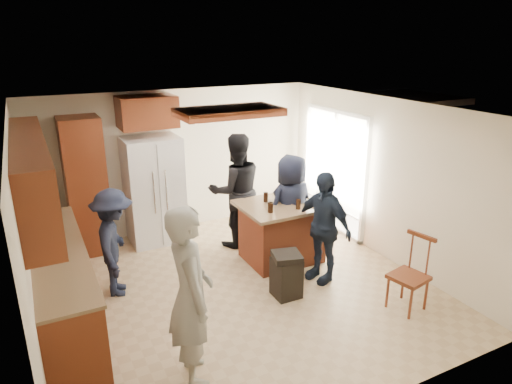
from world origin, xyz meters
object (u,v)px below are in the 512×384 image
person_behind_right (291,207)px  person_counter (115,243)px  person_behind_left (236,191)px  person_side_right (323,227)px  person_front_left (191,296)px  trash_bin (286,275)px  kitchen_island (282,231)px  spindle_chair (410,276)px  refrigerator (154,190)px

person_behind_right → person_counter: (-2.67, 0.12, -0.09)m
person_behind_left → person_behind_right: person_behind_left is taller
person_side_right → person_front_left: bearing=-80.1°
person_front_left → person_behind_left: person_behind_left is taller
person_counter → trash_bin: size_ratio=2.36×
person_front_left → person_side_right: (2.32, 1.07, -0.13)m
trash_bin → person_behind_right: bearing=56.3°
person_side_right → trash_bin: (-0.69, -0.18, -0.49)m
person_behind_left → trash_bin: (-0.10, -1.79, -0.63)m
person_behind_left → kitchen_island: size_ratio=1.48×
person_side_right → person_counter: bearing=-124.2°
person_front_left → kitchen_island: person_front_left is taller
person_behind_left → person_side_right: 1.72m
person_behind_right → spindle_chair: (0.57, -1.97, -0.38)m
person_behind_right → spindle_chair: 2.09m
person_behind_left → person_behind_right: size_ratio=1.14×
person_counter → spindle_chair: size_ratio=1.49×
trash_bin → kitchen_island: bearing=63.2°
kitchen_island → spindle_chair: size_ratio=1.29×
refrigerator → spindle_chair: size_ratio=1.81×
person_behind_right → person_side_right: 0.83m
person_front_left → refrigerator: size_ratio=1.05×
person_behind_right → trash_bin: 1.32m
kitchen_island → person_behind_left: bearing=115.4°
person_behind_left → person_side_right: size_ratio=1.18×
person_counter → refrigerator: size_ratio=0.83×
person_behind_left → refrigerator: (-1.15, 0.78, -0.05)m
person_behind_left → spindle_chair: size_ratio=1.91×
trash_bin → spindle_chair: (1.24, -0.96, 0.13)m
person_behind_right → person_side_right: person_behind_right is taller
kitchen_island → spindle_chair: (0.75, -1.93, -0.02)m
person_front_left → spindle_chair: (2.87, -0.07, -0.49)m
person_front_left → person_counter: (-0.36, 2.02, -0.20)m
person_side_right → person_counter: size_ratio=1.09×
person_front_left → person_side_right: size_ratio=1.17×
person_counter → refrigerator: bearing=-17.8°
person_behind_right → trash_bin: bearing=52.0°
trash_bin → spindle_chair: bearing=-37.7°
person_side_right → person_behind_left: bearing=-174.6°
person_behind_left → person_behind_right: bearing=133.0°
person_behind_left → kitchen_island: bearing=122.0°
person_behind_right → person_counter: size_ratio=1.12×
person_counter → trash_bin: person_counter is taller
trash_bin → person_counter: bearing=150.5°
person_behind_right → person_side_right: size_ratio=1.03×
person_counter → trash_bin: bearing=-104.3°
person_counter → spindle_chair: (3.24, -2.09, -0.29)m
person_behind_right → trash_bin: size_ratio=2.63×
person_behind_right → refrigerator: refrigerator is taller
person_side_right → kitchen_island: 0.88m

